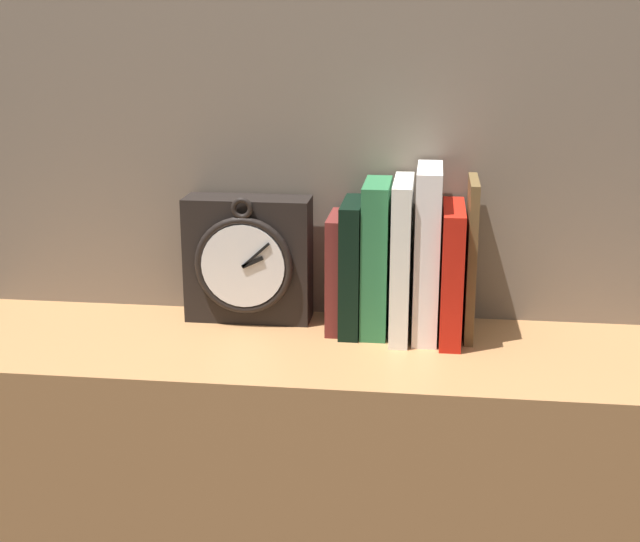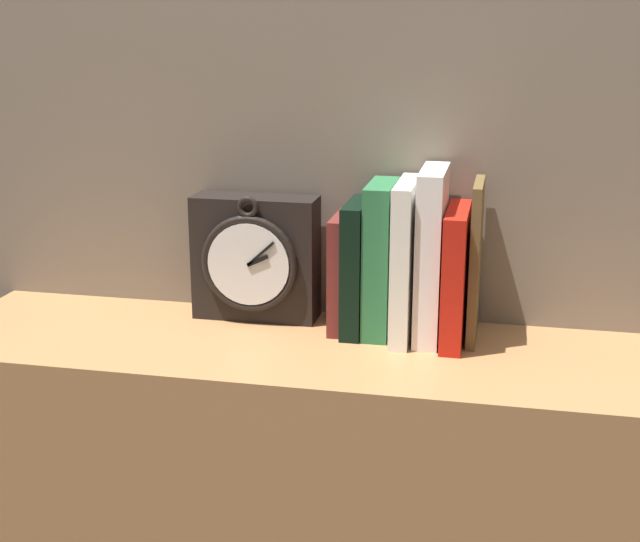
{
  "view_description": "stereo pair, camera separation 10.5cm",
  "coord_description": "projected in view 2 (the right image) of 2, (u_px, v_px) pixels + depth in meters",
  "views": [
    {
      "loc": [
        0.16,
        -1.23,
        1.23
      ],
      "look_at": [
        0.0,
        0.0,
        0.88
      ],
      "focal_mm": 50.0,
      "sensor_mm": 36.0,
      "label": 1
    },
    {
      "loc": [
        0.26,
        -1.21,
        1.23
      ],
      "look_at": [
        0.0,
        0.0,
        0.88
      ],
      "focal_mm": 50.0,
      "sensor_mm": 36.0,
      "label": 2
    }
  ],
  "objects": [
    {
      "name": "book_slot6_brown",
      "position": [
        475.0,
        261.0,
        1.33
      ],
      "size": [
        0.01,
        0.12,
        0.24
      ],
      "color": "brown",
      "rests_on": "bookshelf"
    },
    {
      "name": "book_slot0_maroon",
      "position": [
        341.0,
        272.0,
        1.38
      ],
      "size": [
        0.02,
        0.11,
        0.18
      ],
      "color": "maroon",
      "rests_on": "bookshelf"
    },
    {
      "name": "book_slot2_green",
      "position": [
        380.0,
        259.0,
        1.35
      ],
      "size": [
        0.04,
        0.12,
        0.23
      ],
      "color": "#28693C",
      "rests_on": "bookshelf"
    },
    {
      "name": "book_slot5_red",
      "position": [
        455.0,
        276.0,
        1.32
      ],
      "size": [
        0.03,
        0.16,
        0.2
      ],
      "color": "red",
      "rests_on": "bookshelf"
    },
    {
      "name": "book_slot1_black",
      "position": [
        356.0,
        267.0,
        1.37
      ],
      "size": [
        0.03,
        0.13,
        0.2
      ],
      "color": "black",
      "rests_on": "bookshelf"
    },
    {
      "name": "book_slot4_white",
      "position": [
        431.0,
        255.0,
        1.33
      ],
      "size": [
        0.04,
        0.14,
        0.26
      ],
      "color": "white",
      "rests_on": "bookshelf"
    },
    {
      "name": "book_slot3_white",
      "position": [
        405.0,
        260.0,
        1.33
      ],
      "size": [
        0.03,
        0.15,
        0.24
      ],
      "color": "white",
      "rests_on": "bookshelf"
    },
    {
      "name": "clock",
      "position": [
        255.0,
        258.0,
        1.42
      ],
      "size": [
        0.2,
        0.08,
        0.21
      ],
      "color": "black",
      "rests_on": "bookshelf"
    }
  ]
}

